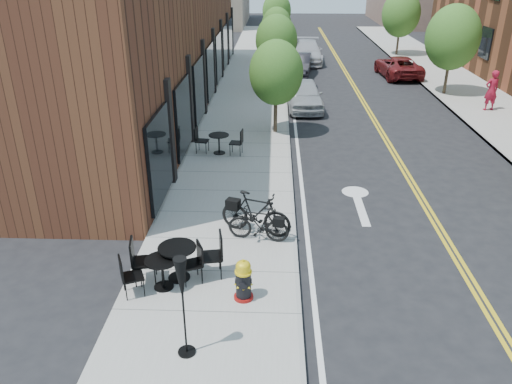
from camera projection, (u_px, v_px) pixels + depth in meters
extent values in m
plane|color=black|center=(297.00, 244.00, 13.14)|extent=(120.00, 120.00, 0.00)
cube|color=#9E9B93|center=(244.00, 125.00, 22.22)|extent=(4.00, 70.00, 0.12)
cube|color=#4B2618|center=(157.00, 32.00, 24.52)|extent=(5.00, 28.00, 7.00)
cylinder|color=#382B1E|center=(275.00, 113.00, 20.90)|extent=(0.16, 0.16, 1.61)
ellipsoid|color=#33621F|center=(276.00, 73.00, 20.18)|extent=(2.20, 2.20, 2.64)
cylinder|color=#382B1E|center=(276.00, 72.00, 28.11)|extent=(0.16, 0.16, 1.68)
ellipsoid|color=#33621F|center=(276.00, 40.00, 27.36)|extent=(2.30, 2.30, 2.76)
cylinder|color=#382B1E|center=(276.00, 50.00, 35.37)|extent=(0.16, 0.16, 1.57)
ellipsoid|color=#33621F|center=(277.00, 26.00, 34.67)|extent=(2.10, 2.10, 2.52)
cylinder|color=#382B1E|center=(276.00, 33.00, 42.57)|extent=(0.16, 0.16, 1.71)
ellipsoid|color=#33621F|center=(277.00, 11.00, 41.80)|extent=(2.40, 2.40, 2.88)
cylinder|color=#382B1E|center=(446.00, 76.00, 26.86)|extent=(0.16, 0.16, 1.82)
ellipsoid|color=#33621F|center=(453.00, 37.00, 26.00)|extent=(2.80, 2.80, 3.36)
cylinder|color=#382B1E|center=(398.00, 42.00, 37.71)|extent=(0.16, 0.16, 1.82)
ellipsoid|color=#33621F|center=(401.00, 14.00, 36.84)|extent=(2.80, 2.80, 3.36)
cylinder|color=maroon|center=(244.00, 297.00, 10.84)|extent=(0.44, 0.44, 0.06)
cylinder|color=black|center=(243.00, 285.00, 10.71)|extent=(0.34, 0.34, 0.64)
cylinder|color=yellow|center=(243.00, 272.00, 10.57)|extent=(0.38, 0.38, 0.04)
cylinder|color=yellow|center=(243.00, 268.00, 10.53)|extent=(0.33, 0.33, 0.15)
ellipsoid|color=yellow|center=(243.00, 265.00, 10.50)|extent=(0.32, 0.32, 0.18)
cylinder|color=yellow|center=(243.00, 261.00, 10.46)|extent=(0.05, 0.05, 0.06)
imported|color=black|center=(258.00, 224.00, 12.89)|extent=(1.66, 0.73, 0.97)
imported|color=black|center=(256.00, 213.00, 13.17)|extent=(2.05, 1.19, 1.19)
cylinder|color=black|center=(164.00, 286.00, 11.21)|extent=(0.58, 0.58, 0.03)
cylinder|color=black|center=(163.00, 274.00, 11.06)|extent=(0.08, 0.08, 0.70)
cylinder|color=black|center=(161.00, 260.00, 10.91)|extent=(1.00, 1.00, 0.03)
cylinder|color=black|center=(179.00, 277.00, 11.53)|extent=(0.59, 0.59, 0.03)
cylinder|color=black|center=(178.00, 263.00, 11.36)|extent=(0.08, 0.08, 0.80)
cylinder|color=black|center=(177.00, 248.00, 11.19)|extent=(1.01, 1.01, 0.03)
cylinder|color=black|center=(219.00, 153.00, 18.88)|extent=(0.50, 0.50, 0.03)
cylinder|color=black|center=(219.00, 144.00, 18.73)|extent=(0.07, 0.07, 0.70)
cylinder|color=black|center=(219.00, 135.00, 18.58)|extent=(0.86, 0.86, 0.03)
cylinder|color=black|center=(187.00, 352.00, 9.35)|extent=(0.34, 0.34, 0.04)
cylinder|color=black|center=(184.00, 308.00, 8.92)|extent=(0.04, 0.04, 2.01)
cone|color=black|center=(181.00, 280.00, 8.66)|extent=(0.24, 0.24, 0.89)
imported|color=#A3A7AB|center=(304.00, 95.00, 24.57)|extent=(1.90, 4.25, 1.42)
imported|color=black|center=(299.00, 64.00, 31.76)|extent=(1.83, 4.13, 1.32)
imported|color=#B8B7BD|center=(307.00, 52.00, 35.44)|extent=(2.26, 5.25, 1.51)
imported|color=maroon|center=(398.00, 66.00, 31.23)|extent=(2.48, 4.80, 1.29)
imported|color=maroon|center=(491.00, 90.00, 23.83)|extent=(0.79, 0.61, 1.92)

